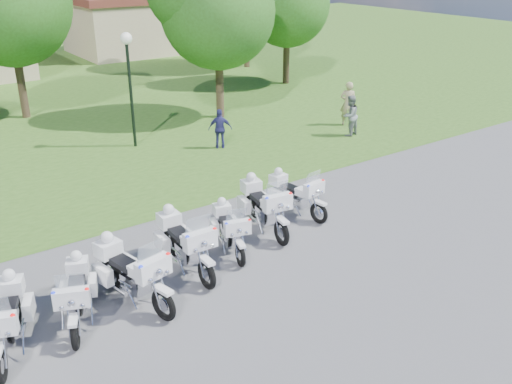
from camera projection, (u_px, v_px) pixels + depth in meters
ground at (266, 244)px, 15.10m from camera, size 100.00×100.00×0.00m
grass_lawn at (10, 74)px, 35.37m from camera, size 100.00×48.00×0.01m
motorcycle_0 at (7, 318)px, 10.97m from camera, size 1.35×2.26×1.61m
motorcycle_1 at (77, 293)px, 11.81m from camera, size 1.30×2.15×1.53m
motorcycle_2 at (131, 272)px, 12.44m from camera, size 1.20×2.56×1.74m
motorcycle_3 at (184, 242)px, 13.70m from camera, size 0.86×2.57×1.72m
motorcycle_4 at (229, 228)px, 14.62m from camera, size 1.08×2.11×1.45m
motorcycle_5 at (264, 205)px, 15.67m from camera, size 1.09×2.53×1.71m
motorcycle_6 at (295, 193)px, 16.64m from camera, size 0.92×2.24×1.51m
lamp_post at (128, 62)px, 21.22m from camera, size 0.44×0.44×4.38m
building_east at (149, 22)px, 42.62m from camera, size 11.44×7.28×4.10m
bystander_a at (348, 104)px, 24.84m from camera, size 0.82×0.81×1.91m
bystander_b at (350, 116)px, 23.45m from camera, size 0.94×0.80×1.69m
bystander_c at (220, 129)px, 22.01m from camera, size 0.97×0.78×1.55m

